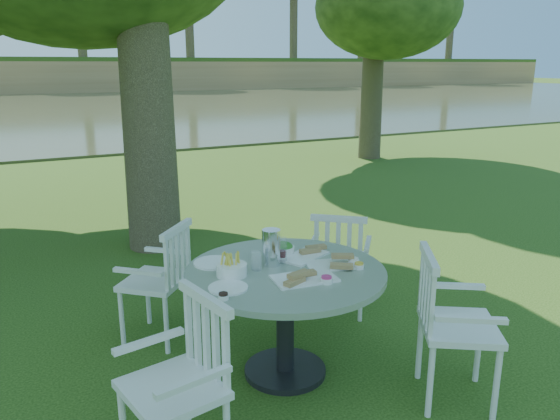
# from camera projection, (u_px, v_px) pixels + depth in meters

# --- Properties ---
(ground) EXTENTS (140.00, 140.00, 0.00)m
(ground) POSITION_uv_depth(u_px,v_px,m) (291.00, 310.00, 4.73)
(ground) COLOR #1A380B
(ground) RESTS_ON ground
(table) EXTENTS (1.32, 1.32, 0.76)m
(table) POSITION_uv_depth(u_px,v_px,m) (285.00, 292.00, 3.61)
(table) COLOR black
(table) RESTS_ON ground
(chair_ne) EXTENTS (0.62, 0.61, 0.89)m
(chair_ne) POSITION_uv_depth(u_px,v_px,m) (339.00, 256.00, 4.52)
(chair_ne) COLOR white
(chair_ne) RESTS_ON ground
(chair_nw) EXTENTS (0.63, 0.63, 0.92)m
(chair_nw) POSITION_uv_depth(u_px,v_px,m) (165.00, 274.00, 4.10)
(chair_nw) COLOR white
(chair_nw) RESTS_ON ground
(chair_sw) EXTENTS (0.53, 0.55, 0.95)m
(chair_sw) POSITION_uv_depth(u_px,v_px,m) (188.00, 371.00, 2.77)
(chair_sw) COLOR white
(chair_sw) RESTS_ON ground
(chair_se) EXTENTS (0.65, 0.66, 0.96)m
(chair_se) POSITION_uv_depth(u_px,v_px,m) (444.00, 316.00, 3.35)
(chair_se) COLOR white
(chair_se) RESTS_ON ground
(tableware) EXTENTS (1.08, 0.81, 0.24)m
(tableware) POSITION_uv_depth(u_px,v_px,m) (270.00, 261.00, 3.59)
(tableware) COLOR white
(tableware) RESTS_ON table
(river) EXTENTS (100.00, 28.00, 0.12)m
(river) POSITION_uv_depth(u_px,v_px,m) (45.00, 111.00, 24.43)
(river) COLOR #343922
(river) RESTS_ON ground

